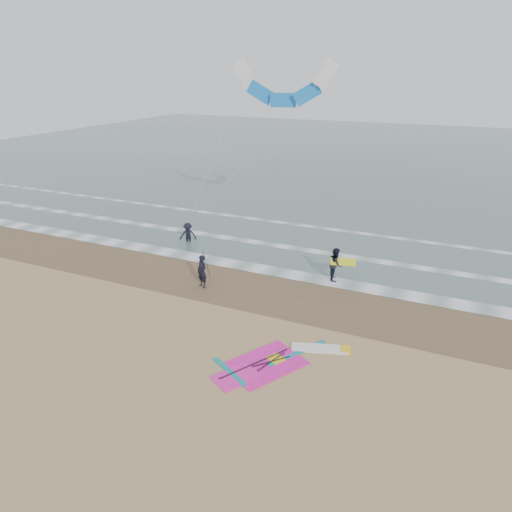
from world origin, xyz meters
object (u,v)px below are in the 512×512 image
at_px(person_standing, 202,271).
at_px(person_wading, 188,230).
at_px(windsurf_rig, 281,360).
at_px(person_walking, 336,264).
at_px(surf_kite, 283,87).

relative_size(person_standing, person_wading, 1.04).
bearing_deg(windsurf_rig, person_standing, 143.84).
distance_m(windsurf_rig, person_walking, 8.07).
xyz_separation_m(person_standing, person_wading, (-4.14, 5.31, -0.03)).
distance_m(person_standing, person_walking, 7.01).
distance_m(person_standing, person_wading, 6.74).
xyz_separation_m(windsurf_rig, person_walking, (-0.01, 8.02, 0.86)).
xyz_separation_m(windsurf_rig, person_wading, (-10.15, 9.70, 0.80)).
bearing_deg(surf_kite, person_wading, -146.96).
bearing_deg(person_walking, surf_kite, 31.46).
relative_size(windsurf_rig, person_walking, 2.70).
xyz_separation_m(person_wading, surf_kite, (5.08, 3.30, 8.57)).
bearing_deg(person_standing, person_walking, 54.29).
bearing_deg(person_walking, person_wading, 66.58).
relative_size(windsurf_rig, person_standing, 2.78).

